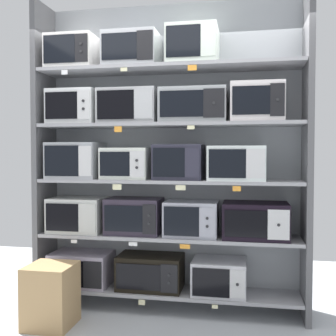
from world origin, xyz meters
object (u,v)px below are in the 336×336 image
object	(u,v)px
microwave_1	(150,272)
microwave_8	(128,163)
microwave_11	(75,107)
microwave_2	(219,276)
microwave_9	(179,162)
microwave_15	(74,54)
microwave_6	(255,220)
microwave_4	(134,216)
microwave_10	(237,163)
microwave_14	(257,103)
microwave_12	(129,107)
microwave_16	(132,51)
microwave_0	(81,268)
shipping_carton	(51,295)
microwave_13	(194,106)
microwave_5	(191,218)
microwave_17	(193,47)
microwave_3	(78,214)

from	to	relation	value
microwave_1	microwave_8	bearing A→B (deg)	-179.99
microwave_11	microwave_2	bearing A→B (deg)	-0.01
microwave_9	microwave_15	world-z (taller)	microwave_15
microwave_2	microwave_15	distance (m)	2.40
microwave_6	microwave_8	distance (m)	1.24
microwave_4	microwave_10	size ratio (longest dim) A/B	1.01
microwave_14	microwave_1	bearing A→B (deg)	-179.99
microwave_2	microwave_14	distance (m)	1.54
microwave_1	microwave_4	distance (m)	0.53
microwave_11	microwave_4	bearing A→B (deg)	0.02
microwave_2	microwave_11	distance (m)	2.01
microwave_1	microwave_12	size ratio (longest dim) A/B	1.10
microwave_2	microwave_16	size ratio (longest dim) A/B	0.97
microwave_0	microwave_2	distance (m)	1.28
microwave_6	shipping_carton	bearing A→B (deg)	-162.34
microwave_4	microwave_16	xyz separation A→B (m)	(-0.02, -0.00, 1.48)
microwave_10	microwave_15	distance (m)	1.78
microwave_4	microwave_10	xyz separation A→B (m)	(0.91, -0.00, 0.48)
microwave_13	shipping_carton	world-z (taller)	microwave_13
microwave_0	microwave_5	xyz separation A→B (m)	(1.03, -0.00, 0.50)
microwave_2	microwave_11	xyz separation A→B (m)	(-1.33, 0.00, 1.50)
microwave_8	shipping_carton	bearing A→B (deg)	-133.77
microwave_13	microwave_16	bearing A→B (deg)	180.00
microwave_1	microwave_17	xyz separation A→B (m)	(0.38, -0.00, 1.99)
microwave_11	microwave_16	bearing A→B (deg)	0.02
microwave_11	microwave_12	bearing A→B (deg)	-0.01
microwave_13	microwave_3	bearing A→B (deg)	-179.99
microwave_10	microwave_13	distance (m)	0.62
microwave_17	shipping_carton	size ratio (longest dim) A/B	0.86
microwave_14	microwave_17	distance (m)	0.74
microwave_2	microwave_10	world-z (taller)	microwave_10
shipping_carton	microwave_9	bearing A→B (deg)	28.21
microwave_5	microwave_13	distance (m)	0.99
microwave_10	microwave_16	distance (m)	1.36
microwave_12	microwave_15	xyz separation A→B (m)	(-0.52, -0.00, 0.49)
microwave_6	microwave_14	xyz separation A→B (m)	(0.01, 0.00, 1.00)
microwave_10	microwave_11	size ratio (longest dim) A/B	1.08
microwave_11	microwave_17	bearing A→B (deg)	-0.01
microwave_5	microwave_17	xyz separation A→B (m)	(0.01, 0.00, 1.50)
microwave_11	microwave_16	size ratio (longest dim) A/B	0.93
microwave_1	microwave_11	bearing A→B (deg)	-179.99
microwave_13	shipping_carton	distance (m)	1.99
microwave_0	microwave_15	xyz separation A→B (m)	(-0.06, -0.00, 1.99)
microwave_8	microwave_9	bearing A→B (deg)	-0.02
microwave_4	microwave_14	bearing A→B (deg)	0.00
microwave_10	microwave_12	xyz separation A→B (m)	(-0.96, -0.00, 0.50)
microwave_6	microwave_17	bearing A→B (deg)	-179.97
microwave_1	microwave_11	distance (m)	1.65
microwave_12	microwave_15	bearing A→B (deg)	-179.99
microwave_2	shipping_carton	xyz separation A→B (m)	(-1.33, -0.52, -0.08)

